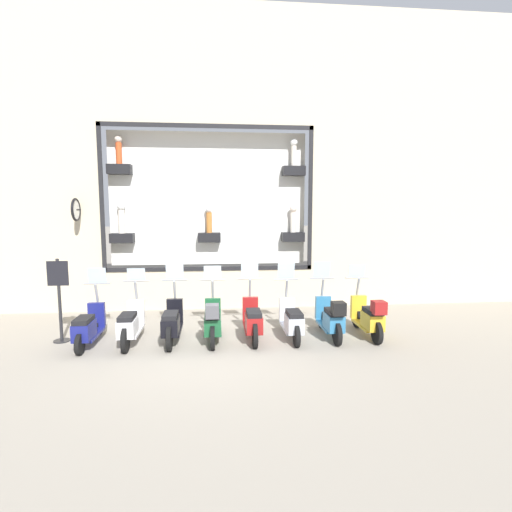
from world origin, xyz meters
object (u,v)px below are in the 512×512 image
(scooter_silver_2, at_px, (292,321))
(scooter_red_3, at_px, (253,321))
(scooter_navy_7, at_px, (88,327))
(shop_sign_post, at_px, (59,297))
(scooter_yellow_0, at_px, (369,317))
(scooter_teal_1, at_px, (331,318))
(scooter_black_5, at_px, (172,323))
(scooter_green_4, at_px, (213,321))
(scooter_white_6, at_px, (131,325))

(scooter_silver_2, distance_m, scooter_red_3, 0.90)
(scooter_navy_7, xyz_separation_m, shop_sign_post, (0.34, 0.70, 0.61))
(scooter_yellow_0, xyz_separation_m, scooter_silver_2, (0.06, 1.80, -0.05))
(scooter_teal_1, height_order, shop_sign_post, shop_sign_post)
(scooter_black_5, xyz_separation_m, scooter_navy_7, (-0.01, 1.80, -0.04))
(scooter_yellow_0, height_order, scooter_green_4, scooter_green_4)
(scooter_red_3, bearing_deg, scooter_white_6, 90.09)
(scooter_red_3, xyz_separation_m, scooter_white_6, (-0.00, 2.70, -0.01))
(scooter_black_5, distance_m, scooter_navy_7, 1.80)
(scooter_black_5, bearing_deg, scooter_white_6, 90.31)
(scooter_red_3, height_order, scooter_navy_7, scooter_red_3)
(shop_sign_post, bearing_deg, scooter_silver_2, -93.66)
(scooter_navy_7, bearing_deg, scooter_black_5, -89.63)
(scooter_green_4, bearing_deg, scooter_teal_1, -90.02)
(scooter_red_3, relative_size, scooter_white_6, 1.00)
(scooter_white_6, bearing_deg, scooter_navy_7, 90.43)
(scooter_teal_1, bearing_deg, scooter_navy_7, 89.44)
(scooter_white_6, bearing_deg, scooter_red_3, -89.91)
(scooter_yellow_0, height_order, scooter_navy_7, scooter_navy_7)
(scooter_silver_2, bearing_deg, scooter_white_6, 89.97)
(scooter_teal_1, xyz_separation_m, scooter_green_4, (0.00, 2.70, 0.00))
(scooter_yellow_0, xyz_separation_m, scooter_navy_7, (0.06, 6.31, -0.06))
(scooter_black_5, bearing_deg, scooter_red_3, -90.01)
(scooter_teal_1, distance_m, scooter_white_6, 4.51)
(scooter_silver_2, xyz_separation_m, scooter_red_3, (0.01, 0.90, 0.02))
(scooter_white_6, bearing_deg, scooter_yellow_0, -90.66)
(scooter_teal_1, distance_m, shop_sign_post, 6.14)
(scooter_yellow_0, height_order, scooter_teal_1, scooter_teal_1)
(scooter_teal_1, xyz_separation_m, scooter_white_6, (0.06, 4.51, -0.04))
(scooter_teal_1, height_order, scooter_black_5, scooter_black_5)
(scooter_green_4, height_order, shop_sign_post, shop_sign_post)
(scooter_green_4, xyz_separation_m, scooter_black_5, (0.06, 0.90, -0.03))
(scooter_silver_2, xyz_separation_m, scooter_green_4, (-0.06, 1.80, 0.05))
(shop_sign_post, bearing_deg, scooter_yellow_0, -93.21)
(scooter_yellow_0, relative_size, scooter_red_3, 0.99)
(scooter_red_3, xyz_separation_m, scooter_green_4, (-0.06, 0.90, 0.03))
(scooter_navy_7, height_order, shop_sign_post, shop_sign_post)
(scooter_silver_2, height_order, scooter_red_3, scooter_red_3)
(scooter_black_5, relative_size, scooter_navy_7, 1.01)
(scooter_red_3, bearing_deg, scooter_yellow_0, -91.41)
(scooter_white_6, xyz_separation_m, shop_sign_post, (0.33, 1.60, 0.58))
(scooter_red_3, height_order, shop_sign_post, shop_sign_post)
(scooter_red_3, height_order, scooter_green_4, scooter_red_3)
(scooter_teal_1, xyz_separation_m, scooter_black_5, (0.06, 3.60, -0.03))
(scooter_teal_1, bearing_deg, scooter_white_6, 89.24)
(scooter_silver_2, bearing_deg, scooter_navy_7, 90.06)
(scooter_teal_1, bearing_deg, shop_sign_post, 86.34)
(scooter_red_3, distance_m, shop_sign_post, 4.35)
(scooter_green_4, bearing_deg, scooter_navy_7, 88.90)
(scooter_silver_2, bearing_deg, scooter_yellow_0, -91.92)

